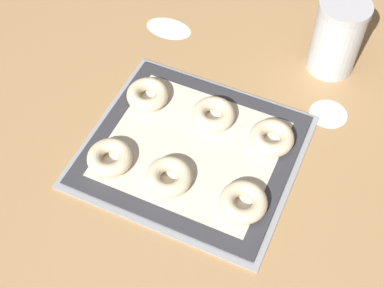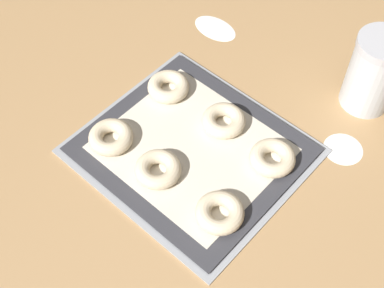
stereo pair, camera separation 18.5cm
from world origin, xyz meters
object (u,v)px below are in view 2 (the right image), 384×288
Objects in this scene: baking_tray at (192,150)px; bagel_back_right at (273,158)px; bagel_front_left at (111,137)px; bagel_back_left at (168,87)px; bagel_front_right at (220,213)px; bagel_front_center at (158,169)px; flour_canister at (374,72)px; bagel_back_center at (223,120)px.

bagel_back_right is (0.14, 0.08, 0.02)m from baking_tray.
bagel_front_left reaches higher than baking_tray.
bagel_front_left is at bearing -143.88° from baking_tray.
bagel_front_right is at bearing -29.75° from bagel_back_left.
bagel_back_right is (-0.00, 0.16, 0.00)m from bagel_front_right.
bagel_front_center is 0.47m from flour_canister.
bagel_back_right reaches higher than baking_tray.
bagel_front_left is 1.00× the size of bagel_back_center.
bagel_back_left is at bearing -140.19° from flour_canister.
bagel_front_right is 0.43m from flour_canister.
bagel_front_left is 0.27m from bagel_front_right.
bagel_front_left is at bearing -125.44° from flour_canister.
bagel_back_center is (0.02, 0.17, 0.00)m from bagel_front_center.
bagel_front_left and bagel_back_left have the same top height.
baking_tray is 2.42× the size of flour_canister.
bagel_back_left is 1.00× the size of bagel_back_center.
bagel_front_center is 1.00× the size of bagel_front_right.
bagel_front_center is at bearing 3.67° from bagel_front_left.
bagel_front_center is at bearing -95.16° from bagel_back_center.
bagel_back_center is (0.14, 0.18, 0.00)m from bagel_front_left.
flour_canister reaches higher than bagel_back_center.
bagel_front_center is 0.17m from bagel_back_center.
bagel_back_left is at bearing 150.42° from baking_tray.
bagel_back_center is at bearing 3.23° from bagel_back_left.
bagel_back_left is (-0.27, 0.16, 0.00)m from bagel_front_right.
bagel_front_center is (-0.01, -0.09, 0.02)m from baking_tray.
bagel_front_left is 0.54m from flour_canister.
bagel_front_center and bagel_back_center have the same top height.
bagel_front_right is at bearing -29.92° from baking_tray.
bagel_front_center is at bearing -51.91° from bagel_back_left.
bagel_back_right is 0.27m from flour_canister.
flour_canister is (0.05, 0.26, 0.06)m from bagel_back_right.
bagel_front_center is 0.22m from bagel_back_right.
baking_tray is 0.16m from bagel_front_left.
bagel_front_right is at bearing -95.97° from flour_canister.
bagel_back_center is at bearing 52.76° from bagel_front_left.
bagel_front_center is at bearing -131.22° from bagel_back_right.
bagel_back_center is 0.52× the size of flour_canister.
flour_canister is at bearing 54.56° from bagel_front_left.
baking_tray is 0.16m from bagel_front_right.
bagel_front_center is (0.12, 0.01, 0.00)m from bagel_front_left.
bagel_front_center is at bearing -95.28° from baking_tray.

